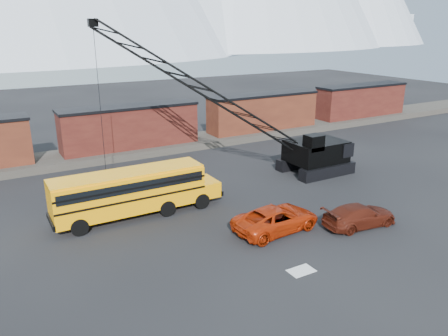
% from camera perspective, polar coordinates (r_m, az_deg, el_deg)
% --- Properties ---
extents(ground, '(160.00, 160.00, 0.00)m').
position_cam_1_polar(ground, '(26.43, 3.62, -9.63)').
color(ground, black).
rests_on(ground, ground).
extents(gravel_berm, '(120.00, 5.00, 0.70)m').
position_cam_1_polar(gravel_berm, '(45.04, -11.96, 2.33)').
color(gravel_berm, '#4B443E').
rests_on(gravel_berm, ground).
extents(boxcar_mid, '(13.70, 3.10, 4.17)m').
position_cam_1_polar(boxcar_mid, '(44.46, -12.16, 5.32)').
color(boxcar_mid, '#532017').
rests_on(boxcar_mid, gravel_berm).
extents(boxcar_east_near, '(13.70, 3.10, 4.17)m').
position_cam_1_polar(boxcar_east_near, '(51.49, 5.11, 7.36)').
color(boxcar_east_near, '#411B12').
rests_on(boxcar_east_near, gravel_berm).
extents(boxcar_east_far, '(13.70, 3.10, 4.17)m').
position_cam_1_polar(boxcar_east_far, '(61.94, 17.49, 8.42)').
color(boxcar_east_far, '#532017').
rests_on(boxcar_east_far, gravel_berm).
extents(snow_patch, '(1.40, 0.90, 0.02)m').
position_cam_1_polar(snow_patch, '(23.92, 10.06, -13.07)').
color(snow_patch, silver).
rests_on(snow_patch, ground).
extents(school_bus, '(11.65, 2.65, 3.19)m').
position_cam_1_polar(school_bus, '(29.76, -11.66, -2.93)').
color(school_bus, '#FA9C05').
rests_on(school_bus, ground).
extents(red_pickup, '(5.90, 3.04, 1.59)m').
position_cam_1_polar(red_pickup, '(27.62, 6.84, -6.61)').
color(red_pickup, '#AE2608').
rests_on(red_pickup, ground).
extents(maroon_suv, '(5.18, 2.52, 1.45)m').
position_cam_1_polar(maroon_suv, '(29.37, 17.28, -5.94)').
color(maroon_suv, '#4A170D').
rests_on(maroon_suv, ground).
extents(crawler_crane, '(19.90, 9.29, 12.99)m').
position_cam_1_polar(crawler_crane, '(35.38, -2.47, 10.01)').
color(crawler_crane, black).
rests_on(crawler_crane, ground).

